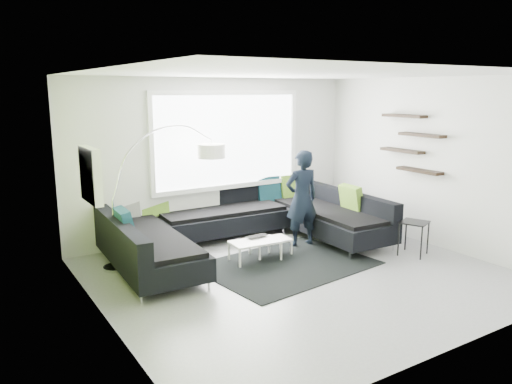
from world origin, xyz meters
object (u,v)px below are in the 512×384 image
Objects in this scene: coffee_table at (263,248)px; laptop at (259,237)px; arc_lamp at (113,200)px; side_table at (413,238)px; sectional_sofa at (245,226)px; person at (302,198)px.

coffee_table is 2.62× the size of laptop.
coffee_table is 0.47× the size of arc_lamp.
coffee_table is at bearing 151.42° from side_table.
side_table is 2.46m from laptop.
sectional_sofa is 1.06m from person.
laptop is (-0.05, 0.05, 0.17)m from coffee_table.
person reaches higher than side_table.
side_table is at bearing -34.64° from sectional_sofa.
person is at bearing -11.95° from arc_lamp.
coffee_table is 0.18m from laptop.
side_table is at bearing -26.00° from arc_lamp.
laptop is (-0.94, -0.16, -0.48)m from person.
side_table is (2.15, -1.63, -0.14)m from sectional_sofa.
side_table reaches higher than laptop.
arc_lamp reaches higher than laptop.
person is (3.00, -0.53, -0.22)m from arc_lamp.
sectional_sofa is at bearing 98.95° from coffee_table.
side_table is at bearing -32.95° from laptop.
coffee_table is at bearing -48.88° from laptop.
arc_lamp is at bearing 155.90° from side_table.
coffee_table is 0.60× the size of person.
sectional_sofa is 2.70m from side_table.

